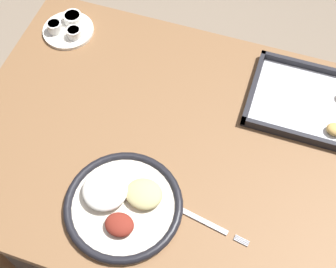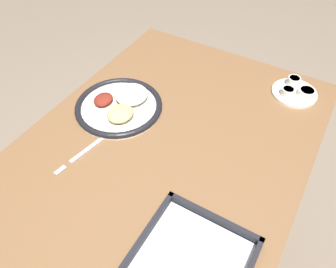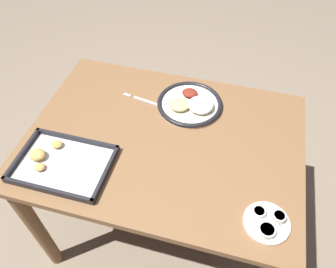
# 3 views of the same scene
# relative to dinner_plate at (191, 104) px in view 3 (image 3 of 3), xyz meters

# --- Properties ---
(ground_plane) EXTENTS (8.00, 8.00, 0.00)m
(ground_plane) POSITION_rel_dinner_plate_xyz_m (0.06, 0.21, -0.76)
(ground_plane) COLOR #7A6B59
(dining_table) EXTENTS (1.09, 0.79, 0.74)m
(dining_table) POSITION_rel_dinner_plate_xyz_m (0.06, 0.21, -0.14)
(dining_table) COLOR brown
(dining_table) RESTS_ON ground_plane
(dinner_plate) EXTENTS (0.28, 0.28, 0.05)m
(dinner_plate) POSITION_rel_dinner_plate_xyz_m (0.00, 0.00, 0.00)
(dinner_plate) COLOR beige
(dinner_plate) RESTS_ON dining_table
(fork) EXTENTS (0.21, 0.05, 0.00)m
(fork) POSITION_rel_dinner_plate_xyz_m (0.19, 0.02, -0.01)
(fork) COLOR #B2B2B7
(fork) RESTS_ON dining_table
(saucer_plate) EXTENTS (0.15, 0.15, 0.04)m
(saucer_plate) POSITION_rel_dinner_plate_xyz_m (-0.36, 0.47, 0.00)
(saucer_plate) COLOR white
(saucer_plate) RESTS_ON dining_table
(baking_tray) EXTENTS (0.35, 0.25, 0.04)m
(baking_tray) POSITION_rel_dinner_plate_xyz_m (0.40, 0.43, -0.00)
(baking_tray) COLOR black
(baking_tray) RESTS_ON dining_table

